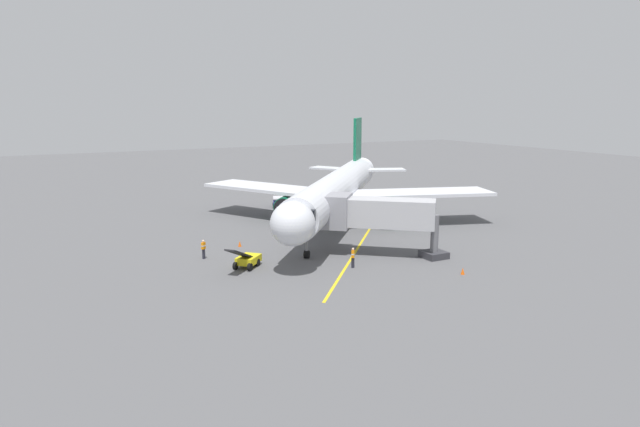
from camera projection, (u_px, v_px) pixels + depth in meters
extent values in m
plane|color=#565659|center=(310.00, 224.00, 66.10)|extent=(220.00, 220.00, 0.00)
cube|color=yellow|center=(364.00, 238.00, 59.37)|extent=(26.01, 30.70, 0.01)
cylinder|color=silver|center=(336.00, 190.00, 63.80)|extent=(24.85, 28.42, 3.80)
ellipsoid|color=silver|center=(293.00, 224.00, 46.34)|extent=(5.34, 5.39, 3.61)
cone|color=silver|center=(360.00, 171.00, 81.55)|extent=(4.55, 4.50, 3.42)
cube|color=black|center=(297.00, 214.00, 47.58)|extent=(3.50, 3.31, 0.90)
cube|color=silver|center=(416.00, 193.00, 65.70)|extent=(17.82, 10.27, 0.36)
cylinder|color=#146B47|center=(389.00, 209.00, 63.94)|extent=(3.95, 4.08, 2.30)
cylinder|color=black|center=(387.00, 212.00, 62.26)|extent=(1.73, 1.51, 2.10)
cube|color=silver|center=(271.00, 188.00, 69.27)|extent=(12.55, 17.51, 0.36)
cylinder|color=#146B47|center=(287.00, 205.00, 66.37)|extent=(3.95, 4.08, 2.30)
cylinder|color=black|center=(283.00, 208.00, 64.69)|extent=(1.73, 1.51, 2.10)
cube|color=#146B47|center=(357.00, 145.00, 77.95)|extent=(3.37, 3.90, 7.20)
cube|color=silver|center=(381.00, 170.00, 77.60)|extent=(6.83, 4.64, 0.24)
cube|color=silver|center=(333.00, 169.00, 78.94)|extent=(5.41, 6.70, 0.24)
cylinder|color=slate|center=(307.00, 239.00, 51.30)|extent=(0.24, 0.24, 2.77)
cylinder|color=black|center=(307.00, 254.00, 51.56)|extent=(0.80, 0.83, 0.70)
cylinder|color=slate|center=(363.00, 206.00, 66.54)|extent=(0.24, 0.24, 2.77)
cylinder|color=black|center=(363.00, 218.00, 66.80)|extent=(1.05, 1.13, 1.10)
cylinder|color=slate|center=(318.00, 204.00, 67.63)|extent=(0.24, 0.24, 2.77)
cylinder|color=black|center=(318.00, 216.00, 67.89)|extent=(1.05, 1.13, 1.10)
cube|color=#B7B7BC|center=(384.00, 213.00, 51.92)|extent=(8.55, 7.80, 2.50)
cube|color=gray|center=(334.00, 211.00, 52.87)|extent=(4.20, 4.25, 3.00)
cylinder|color=slate|center=(435.00, 237.00, 51.35)|extent=(0.70, 0.70, 3.90)
cube|color=#333338|center=(434.00, 255.00, 51.66)|extent=(2.00, 2.00, 0.60)
cylinder|color=#23232D|center=(353.00, 263.00, 48.61)|extent=(0.26, 0.26, 0.88)
cube|color=orange|center=(353.00, 254.00, 48.47)|extent=(0.42, 0.45, 0.60)
cube|color=silver|center=(353.00, 254.00, 48.47)|extent=(0.43, 0.47, 0.10)
sphere|color=beige|center=(353.00, 249.00, 48.39)|extent=(0.22, 0.22, 0.22)
cylinder|color=#23232D|center=(204.00, 254.00, 51.39)|extent=(0.26, 0.26, 0.88)
cube|color=orange|center=(203.00, 246.00, 51.25)|extent=(0.45, 0.43, 0.60)
cube|color=silver|center=(203.00, 246.00, 51.25)|extent=(0.47, 0.45, 0.10)
sphere|color=beige|center=(203.00, 241.00, 51.17)|extent=(0.22, 0.22, 0.22)
cube|color=#2D3899|center=(279.00, 203.00, 76.62)|extent=(2.29, 2.94, 0.24)
cube|color=silver|center=(278.00, 198.00, 76.50)|extent=(2.29, 2.94, 0.08)
cylinder|color=slate|center=(284.00, 201.00, 75.43)|extent=(0.06, 0.06, 0.55)
cylinder|color=slate|center=(274.00, 201.00, 75.32)|extent=(0.06, 0.06, 0.55)
cylinder|color=slate|center=(283.00, 198.00, 77.78)|extent=(0.06, 0.06, 0.55)
cylinder|color=slate|center=(274.00, 198.00, 77.66)|extent=(0.06, 0.06, 0.55)
cylinder|color=black|center=(284.00, 206.00, 75.82)|extent=(0.40, 0.50, 0.44)
cylinder|color=black|center=(274.00, 207.00, 75.70)|extent=(0.40, 0.50, 0.44)
cylinder|color=black|center=(283.00, 204.00, 77.68)|extent=(0.40, 0.50, 0.44)
cylinder|color=black|center=(274.00, 204.00, 77.56)|extent=(0.40, 0.50, 0.44)
cube|color=yellow|center=(248.00, 259.00, 48.89)|extent=(2.62, 2.61, 0.60)
cube|color=black|center=(240.00, 254.00, 47.22)|extent=(3.32, 3.26, 1.61)
cylinder|color=black|center=(250.00, 267.00, 47.67)|extent=(0.63, 0.63, 0.64)
cylinder|color=black|center=(235.00, 266.00, 48.07)|extent=(0.63, 0.63, 0.64)
cylinder|color=black|center=(257.00, 262.00, 49.07)|extent=(0.63, 0.63, 0.64)
cylinder|color=black|center=(243.00, 261.00, 49.47)|extent=(0.63, 0.63, 0.64)
cone|color=#F2590F|center=(240.00, 244.00, 55.71)|extent=(0.32, 0.32, 0.55)
cone|color=#F2590F|center=(463.00, 271.00, 46.73)|extent=(0.32, 0.32, 0.55)
cone|color=#F2590F|center=(424.00, 253.00, 52.38)|extent=(0.32, 0.32, 0.55)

